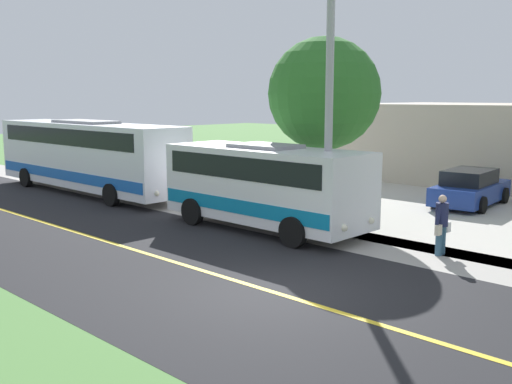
% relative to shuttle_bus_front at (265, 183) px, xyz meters
% --- Properties ---
extents(ground_plane, '(120.00, 120.00, 0.00)m').
position_rel_shuttle_bus_front_xyz_m(ground_plane, '(4.51, 4.47, -1.53)').
color(ground_plane, '#548442').
extents(road_surface, '(8.00, 100.00, 0.01)m').
position_rel_shuttle_bus_front_xyz_m(road_surface, '(4.51, 4.47, -1.52)').
color(road_surface, black).
rests_on(road_surface, ground).
extents(sidewalk, '(2.40, 100.00, 0.01)m').
position_rel_shuttle_bus_front_xyz_m(sidewalk, '(-0.69, 4.47, -1.52)').
color(sidewalk, '#9E9991').
rests_on(sidewalk, ground).
extents(road_centre_line, '(0.16, 100.00, 0.00)m').
position_rel_shuttle_bus_front_xyz_m(road_centre_line, '(4.51, 4.47, -1.52)').
color(road_centre_line, gold).
rests_on(road_centre_line, ground).
extents(shuttle_bus_front, '(2.68, 7.23, 2.77)m').
position_rel_shuttle_bus_front_xyz_m(shuttle_bus_front, '(0.00, 0.00, 0.00)').
color(shuttle_bus_front, white).
rests_on(shuttle_bus_front, ground).
extents(transit_bus_rear, '(2.57, 11.92, 3.23)m').
position_rel_shuttle_bus_front_xyz_m(transit_bus_rear, '(0.05, -10.78, 0.24)').
color(transit_bus_rear, white).
rests_on(transit_bus_rear, ground).
extents(pedestrian_with_bags, '(0.72, 0.34, 1.66)m').
position_rel_shuttle_bus_front_xyz_m(pedestrian_with_bags, '(-0.95, 5.61, -0.64)').
color(pedestrian_with_bags, '#335972').
rests_on(pedestrian_with_bags, ground).
extents(street_light_pole, '(1.97, 0.24, 7.42)m').
position_rel_shuttle_bus_front_xyz_m(street_light_pole, '(-0.36, 2.12, 2.59)').
color(street_light_pole, '#9E9EA3').
rests_on(street_light_pole, ground).
extents(parked_car_near, '(4.54, 2.31, 1.45)m').
position_rel_shuttle_bus_front_xyz_m(parked_car_near, '(-8.63, 3.01, -0.84)').
color(parked_car_near, navy).
rests_on(parked_car_near, ground).
extents(tree_curbside, '(3.91, 3.91, 6.32)m').
position_rel_shuttle_bus_front_xyz_m(tree_curbside, '(-2.89, 0.10, 2.82)').
color(tree_curbside, brown).
rests_on(tree_curbside, ground).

